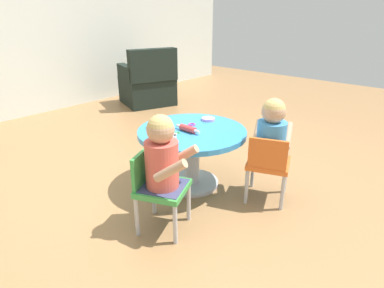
{
  "coord_description": "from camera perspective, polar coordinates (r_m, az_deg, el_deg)",
  "views": [
    {
      "loc": [
        -1.78,
        -1.57,
        1.35
      ],
      "look_at": [
        0.0,
        0.0,
        0.36
      ],
      "focal_mm": 30.23,
      "sensor_mm": 36.0,
      "label": 1
    }
  ],
  "objects": [
    {
      "name": "cookie_cutter_2",
      "position": [
        2.63,
        -0.04,
        3.47
      ],
      "size": [
        0.06,
        0.06,
        0.01
      ],
      "primitive_type": "torus",
      "color": "#D83FA5",
      "rests_on": "craft_table"
    },
    {
      "name": "cookie_cutter_0",
      "position": [
        2.46,
        -6.81,
        1.93
      ],
      "size": [
        0.06,
        0.06,
        0.01
      ],
      "primitive_type": "torus",
      "color": "orange",
      "rests_on": "craft_table"
    },
    {
      "name": "craft_table",
      "position": [
        2.57,
        -0.0,
        0.01
      ],
      "size": [
        0.85,
        0.85,
        0.49
      ],
      "color": "silver",
      "rests_on": "ground"
    },
    {
      "name": "seated_child_left",
      "position": [
        1.98,
        -5.26,
        -1.97
      ],
      "size": [
        0.38,
        0.42,
        0.51
      ],
      "color": "#3F4772",
      "rests_on": "ground"
    },
    {
      "name": "armchair_dark",
      "position": [
        5.02,
        -7.76,
        10.43
      ],
      "size": [
        0.91,
        0.92,
        0.85
      ],
      "color": "black",
      "rests_on": "ground"
    },
    {
      "name": "child_chair_right",
      "position": [
        2.44,
        13.26,
        -3.41
      ],
      "size": [
        0.39,
        0.39,
        0.54
      ],
      "color": "#B7B7BC",
      "rests_on": "ground"
    },
    {
      "name": "back_wall",
      "position": [
        4.9,
        -29.33,
        20.52
      ],
      "size": [
        8.0,
        0.12,
        2.8
      ],
      "primitive_type": "cube",
      "color": "silver",
      "rests_on": "ground"
    },
    {
      "name": "craft_scissors",
      "position": [
        2.44,
        -2.99,
        1.78
      ],
      "size": [
        0.14,
        0.13,
        0.01
      ],
      "color": "silver",
      "rests_on": "craft_table"
    },
    {
      "name": "ground_plane",
      "position": [
        2.73,
        -0.0,
        -7.07
      ],
      "size": [
        10.0,
        10.0,
        0.0
      ],
      "primitive_type": "plane",
      "color": "#9E7247"
    },
    {
      "name": "rolling_pin",
      "position": [
        2.48,
        -0.74,
        2.73
      ],
      "size": [
        0.05,
        0.23,
        0.05
      ],
      "color": "#D83F3F",
      "rests_on": "craft_table"
    },
    {
      "name": "playdough_blob_0",
      "position": [
        2.75,
        2.88,
        4.41
      ],
      "size": [
        0.11,
        0.11,
        0.02
      ],
      "primitive_type": "cylinder",
      "color": "#CC99E5",
      "rests_on": "craft_table"
    },
    {
      "name": "seated_child_right",
      "position": [
        2.39,
        13.87,
        1.87
      ],
      "size": [
        0.42,
        0.38,
        0.51
      ],
      "color": "#3F4772",
      "rests_on": "ground"
    },
    {
      "name": "child_chair_left",
      "position": [
        2.1,
        -6.05,
        -7.45
      ],
      "size": [
        0.39,
        0.39,
        0.54
      ],
      "color": "#B7B7BC",
      "rests_on": "ground"
    },
    {
      "name": "cookie_cutter_1",
      "position": [
        2.59,
        -7.39,
        2.98
      ],
      "size": [
        0.07,
        0.07,
        0.01
      ],
      "primitive_type": "torus",
      "color": "#4CB259",
      "rests_on": "craft_table"
    }
  ]
}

